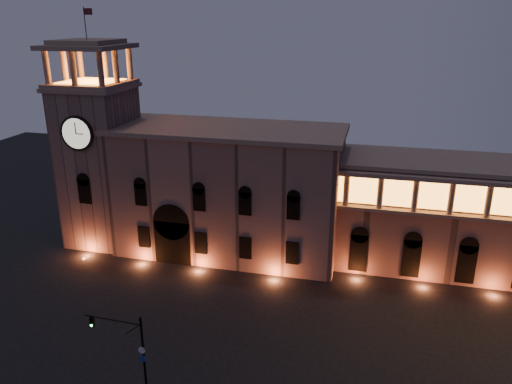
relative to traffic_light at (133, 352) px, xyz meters
The scene contains 5 objects.
ground 8.38m from the traffic_light, 75.86° to the left, with size 160.00×160.00×0.00m, color black.
government_building 29.41m from the traffic_light, 90.57° to the left, with size 30.80×12.80×17.60m.
clock_tower 34.78m from the traffic_light, 123.68° to the left, with size 9.80×9.80×32.40m.
colonnade_wing 45.98m from the traffic_light, 42.55° to the left, with size 40.60×11.50×14.50m.
traffic_light is the anchor object (origin of this frame).
Camera 1 is at (17.03, -39.29, 31.37)m, focal length 35.00 mm.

